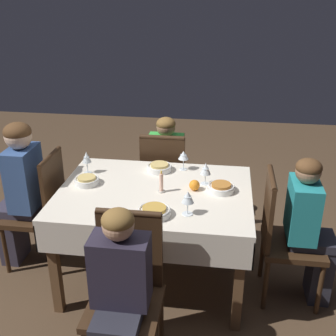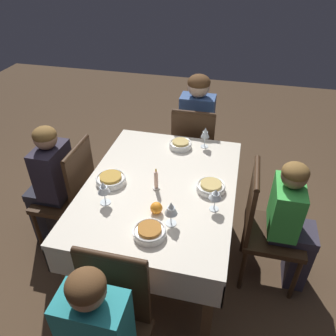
# 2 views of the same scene
# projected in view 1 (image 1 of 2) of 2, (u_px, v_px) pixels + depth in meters

# --- Properties ---
(ground_plane) EXTENTS (8.00, 8.00, 0.00)m
(ground_plane) POSITION_uv_depth(u_px,v_px,m) (156.00, 277.00, 3.17)
(ground_plane) COLOR #4C3826
(dining_table) EXTENTS (1.32, 0.99, 0.74)m
(dining_table) POSITION_uv_depth(u_px,v_px,m) (155.00, 202.00, 2.91)
(dining_table) COLOR silver
(dining_table) RESTS_ON ground_plane
(chair_east) EXTENTS (0.40, 0.40, 0.92)m
(chair_east) POSITION_uv_depth(u_px,v_px,m) (42.00, 206.00, 3.16)
(chair_east) COLOR #382314
(chair_east) RESTS_ON ground_plane
(chair_south) EXTENTS (0.40, 0.40, 0.92)m
(chair_south) POSITION_uv_depth(u_px,v_px,m) (164.00, 178.00, 3.62)
(chair_south) COLOR #382314
(chair_south) RESTS_ON ground_plane
(chair_west) EXTENTS (0.40, 0.40, 0.92)m
(chair_west) POSITION_uv_depth(u_px,v_px,m) (283.00, 233.00, 2.82)
(chair_west) COLOR #382314
(chair_west) RESTS_ON ground_plane
(chair_north) EXTENTS (0.40, 0.40, 0.92)m
(chair_north) POSITION_uv_depth(u_px,v_px,m) (127.00, 287.00, 2.33)
(chair_north) COLOR #382314
(chair_north) RESTS_ON ground_plane
(person_adult_denim) EXTENTS (0.34, 0.30, 1.15)m
(person_adult_denim) POSITION_uv_depth(u_px,v_px,m) (19.00, 187.00, 3.11)
(person_adult_denim) COLOR #383342
(person_adult_denim) RESTS_ON ground_plane
(person_child_green) EXTENTS (0.30, 0.33, 1.00)m
(person_child_green) POSITION_uv_depth(u_px,v_px,m) (167.00, 164.00, 3.75)
(person_child_green) COLOR #383342
(person_child_green) RESTS_ON ground_plane
(person_child_teal) EXTENTS (0.33, 0.30, 1.04)m
(person_child_teal) POSITION_uv_depth(u_px,v_px,m) (310.00, 226.00, 2.77)
(person_child_teal) COLOR #282833
(person_child_teal) RESTS_ON ground_plane
(person_child_dark) EXTENTS (0.30, 0.33, 1.04)m
(person_child_dark) POSITION_uv_depth(u_px,v_px,m) (119.00, 296.00, 2.15)
(person_child_dark) COLOR #282833
(person_child_dark) RESTS_ON ground_plane
(bowl_east) EXTENTS (0.17, 0.17, 0.06)m
(bowl_east) POSITION_uv_depth(u_px,v_px,m) (87.00, 180.00, 2.95)
(bowl_east) COLOR white
(bowl_east) RESTS_ON dining_table
(wine_glass_east) EXTENTS (0.07, 0.07, 0.17)m
(wine_glass_east) POSITION_uv_depth(u_px,v_px,m) (87.00, 158.00, 3.09)
(wine_glass_east) COLOR white
(wine_glass_east) RESTS_ON dining_table
(bowl_south) EXTENTS (0.19, 0.19, 0.06)m
(bowl_south) POSITION_uv_depth(u_px,v_px,m) (159.00, 167.00, 3.16)
(bowl_south) COLOR white
(bowl_south) RESTS_ON dining_table
(wine_glass_south) EXTENTS (0.08, 0.08, 0.15)m
(wine_glass_south) POSITION_uv_depth(u_px,v_px,m) (183.00, 156.00, 3.14)
(wine_glass_south) COLOR white
(wine_glass_south) RESTS_ON dining_table
(bowl_west) EXTENTS (0.18, 0.18, 0.06)m
(bowl_west) POSITION_uv_depth(u_px,v_px,m) (221.00, 187.00, 2.85)
(bowl_west) COLOR white
(bowl_west) RESTS_ON dining_table
(wine_glass_west) EXTENTS (0.07, 0.07, 0.16)m
(wine_glass_west) POSITION_uv_depth(u_px,v_px,m) (206.00, 169.00, 2.92)
(wine_glass_west) COLOR white
(wine_glass_west) RESTS_ON dining_table
(bowl_north) EXTENTS (0.20, 0.20, 0.06)m
(bowl_north) POSITION_uv_depth(u_px,v_px,m) (154.00, 211.00, 2.56)
(bowl_north) COLOR white
(bowl_north) RESTS_ON dining_table
(wine_glass_north) EXTENTS (0.08, 0.08, 0.16)m
(wine_glass_north) POSITION_uv_depth(u_px,v_px,m) (188.00, 198.00, 2.53)
(wine_glass_north) COLOR white
(wine_glass_north) RESTS_ON dining_table
(candle_centerpiece) EXTENTS (0.05, 0.05, 0.16)m
(candle_centerpiece) POSITION_uv_depth(u_px,v_px,m) (161.00, 184.00, 2.83)
(candle_centerpiece) COLOR beige
(candle_centerpiece) RESTS_ON dining_table
(orange_fruit) EXTENTS (0.07, 0.07, 0.07)m
(orange_fruit) POSITION_uv_depth(u_px,v_px,m) (194.00, 185.00, 2.86)
(orange_fruit) COLOR orange
(orange_fruit) RESTS_ON dining_table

